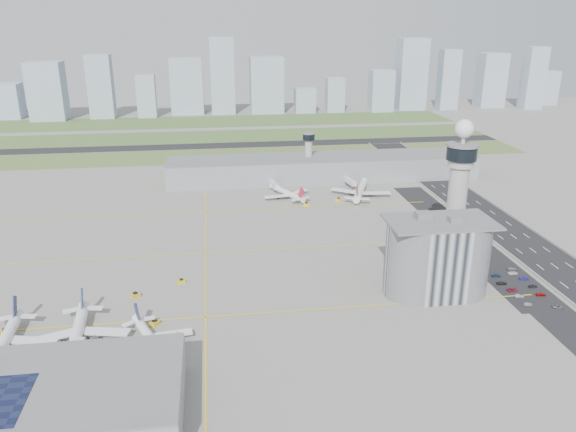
{
  "coord_description": "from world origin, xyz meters",
  "views": [
    {
      "loc": [
        -34.77,
        -216.11,
        106.05
      ],
      "look_at": [
        0.0,
        35.0,
        15.0
      ],
      "focal_mm": 35.0,
      "sensor_mm": 36.0,
      "label": 1
    }
  ],
  "objects": [
    {
      "name": "ground",
      "position": [
        0.0,
        0.0,
        0.0
      ],
      "size": [
        1000.0,
        1000.0,
        0.0
      ],
      "primitive_type": "plane",
      "color": "gray"
    },
    {
      "name": "grass_strip_0",
      "position": [
        -20.0,
        225.0,
        0.04
      ],
      "size": [
        480.0,
        50.0,
        0.08
      ],
      "primitive_type": "cube",
      "color": "#516A32",
      "rests_on": "ground"
    },
    {
      "name": "grass_strip_1",
      "position": [
        -20.0,
        300.0,
        0.04
      ],
      "size": [
        480.0,
        60.0,
        0.08
      ],
      "primitive_type": "cube",
      "color": "#496931",
      "rests_on": "ground"
    },
    {
      "name": "grass_strip_2",
      "position": [
        -20.0,
        380.0,
        0.04
      ],
      "size": [
        480.0,
        70.0,
        0.08
      ],
      "primitive_type": "cube",
      "color": "#4B6731",
      "rests_on": "ground"
    },
    {
      "name": "runway",
      "position": [
        -20.0,
        262.0,
        0.06
      ],
      "size": [
        480.0,
        22.0,
        0.1
      ],
      "primitive_type": "cube",
      "color": "black",
      "rests_on": "ground"
    },
    {
      "name": "highway",
      "position": [
        115.0,
        0.0,
        0.05
      ],
      "size": [
        28.0,
        500.0,
        0.1
      ],
      "primitive_type": "cube",
      "color": "black",
      "rests_on": "ground"
    },
    {
      "name": "barrier_left",
      "position": [
        101.0,
        0.0,
        0.6
      ],
      "size": [
        0.6,
        500.0,
        1.2
      ],
      "primitive_type": "cube",
      "color": "#9E9E99",
      "rests_on": "ground"
    },
    {
      "name": "barrier_right",
      "position": [
        129.0,
        0.0,
        0.6
      ],
      "size": [
        0.6,
        500.0,
        1.2
      ],
      "primitive_type": "cube",
      "color": "#9E9E99",
      "rests_on": "ground"
    },
    {
      "name": "landside_road",
      "position": [
        90.0,
        -10.0,
        0.04
      ],
      "size": [
        18.0,
        260.0,
        0.08
      ],
      "primitive_type": "cube",
      "color": "black",
      "rests_on": "ground"
    },
    {
      "name": "parking_lot",
      "position": [
        88.0,
        -22.0,
        0.05
      ],
      "size": [
        20.0,
        44.0,
        0.1
      ],
      "primitive_type": "cube",
      "color": "black",
      "rests_on": "ground"
    },
    {
      "name": "taxiway_line_h_0",
      "position": [
        -40.0,
        -30.0,
        0.01
      ],
      "size": [
        260.0,
        0.6,
        0.01
      ],
      "primitive_type": "cube",
      "color": "yellow",
      "rests_on": "ground"
    },
    {
      "name": "taxiway_line_h_1",
      "position": [
        -40.0,
        30.0,
        0.01
      ],
      "size": [
        260.0,
        0.6,
        0.01
      ],
      "primitive_type": "cube",
      "color": "yellow",
      "rests_on": "ground"
    },
    {
      "name": "taxiway_line_h_2",
      "position": [
        -40.0,
        90.0,
        0.01
      ],
      "size": [
        260.0,
        0.6,
        0.01
      ],
      "primitive_type": "cube",
      "color": "yellow",
      "rests_on": "ground"
    },
    {
      "name": "taxiway_line_v",
      "position": [
        -40.0,
        30.0,
        0.01
      ],
      "size": [
        0.6,
        260.0,
        0.01
      ],
      "primitive_type": "cube",
      "color": "yellow",
      "rests_on": "ground"
    },
    {
      "name": "control_tower",
      "position": [
        72.0,
        8.0,
        35.04
      ],
      "size": [
        14.0,
        14.0,
        64.5
      ],
      "color": "#ADAAA5",
      "rests_on": "ground"
    },
    {
      "name": "secondary_tower",
      "position": [
        30.0,
        150.0,
        18.8
      ],
      "size": [
        8.6,
        8.6,
        31.9
      ],
      "color": "#ADAAA5",
      "rests_on": "ground"
    },
    {
      "name": "admin_building",
      "position": [
        51.99,
        -22.0,
        15.3
      ],
      "size": [
        42.0,
        24.0,
        33.5
      ],
      "color": "#B2B2B7",
      "rests_on": "ground"
    },
    {
      "name": "terminal_pier",
      "position": [
        40.0,
        148.0,
        7.9
      ],
      "size": [
        210.0,
        32.0,
        15.8
      ],
      "color": "gray",
      "rests_on": "ground"
    },
    {
      "name": "near_terminal",
      "position": [
        -88.07,
        -82.02,
        6.43
      ],
      "size": [
        84.0,
        42.0,
        13.0
      ],
      "color": "gray",
      "rests_on": "ground"
    },
    {
      "name": "airplane_near_a",
      "position": [
        -106.42,
        -44.61,
        5.78
      ],
      "size": [
        37.2,
        43.06,
        11.56
      ],
      "primitive_type": null,
      "rotation": [
        0.0,
        0.0,
        -1.52
      ],
      "color": "white",
      "rests_on": "ground"
    },
    {
      "name": "airplane_near_b",
      "position": [
        -83.34,
        -42.25,
        5.89
      ],
      "size": [
        38.79,
        44.6,
        11.77
      ],
      "primitive_type": null,
      "rotation": [
        0.0,
        0.0,
        -1.5
      ],
      "color": "white",
      "rests_on": "ground"
    },
    {
      "name": "airplane_near_c",
      "position": [
        -57.75,
        -48.11,
        4.82
      ],
      "size": [
        40.7,
        43.34,
        9.65
      ],
      "primitive_type": null,
      "rotation": [
        0.0,
        0.0,
        -1.16
      ],
      "color": "white",
      "rests_on": "ground"
    },
    {
      "name": "airplane_far_a",
      "position": [
        9.4,
        110.57,
        5.18
      ],
      "size": [
        44.15,
        46.84,
        10.36
      ],
      "primitive_type": null,
      "rotation": [
        0.0,
        0.0,
        2.01
      ],
      "color": "white",
      "rests_on": "ground"
    },
    {
      "name": "airplane_far_b",
      "position": [
        55.74,
        107.96,
        6.17
      ],
      "size": [
        51.02,
        54.75,
        12.35
      ],
      "primitive_type": null,
      "rotation": [
        0.0,
        0.0,
        1.2
      ],
      "color": "white",
      "rests_on": "ground"
    },
    {
      "name": "jet_bridge_near_1",
      "position": [
        -83.0,
        -61.0,
        2.85
      ],
      "size": [
        5.39,
        14.31,
        5.7
      ],
      "primitive_type": null,
      "rotation": [
        0.0,
        0.0,
        1.4
      ],
      "color": "silver",
      "rests_on": "ground"
    },
    {
      "name": "jet_bridge_near_2",
      "position": [
        -53.0,
        -61.0,
        2.85
      ],
      "size": [
        5.39,
        14.31,
        5.7
      ],
      "primitive_type": null,
      "rotation": [
        0.0,
        0.0,
        1.4
      ],
      "color": "silver",
      "rests_on": "ground"
    },
    {
      "name": "jet_bridge_far_0",
      "position": [
        2.0,
        132.0,
        2.85
      ],
      "size": [
        5.39,
        14.31,
        5.7
      ],
      "primitive_type": null,
      "rotation": [
        0.0,
        0.0,
        -1.4
      ],
      "color": "silver",
      "rests_on": "ground"
    },
    {
      "name": "jet_bridge_far_1",
      "position": [
        52.0,
        132.0,
        2.85
      ],
      "size": [
        5.39,
        14.31,
        5.7
      ],
      "primitive_type": null,
      "rotation": [
        0.0,
        0.0,
        -1.4
      ],
      "color": "silver",
      "rests_on": "ground"
    },
    {
      "name": "tug_0",
      "position": [
        -110.25,
        -31.35,
        0.9
      ],
      "size": [
        3.35,
        2.52,
        1.8
      ],
      "primitive_type": null,
      "rotation": [
        0.0,
        0.0,
        -1.44
      ],
      "color": "gold",
      "rests_on": "ground"
    },
    {
      "name": "tug_1",
      "position": [
        -58.21,
        -32.99,
        1.01
      ],
      "size": [
        3.93,
        4.22,
        2.02
      ],
      "primitive_type": null,
      "rotation": [
        0.0,
        0.0,
        -0.6
      ],
      "color": "gold",
      "rests_on": "ground"
    },
    {
      "name": "tug_2",
      "position": [
        -67.7,
        -10.03,
        1.04
      ],
      "size": [
        4.33,
        4.05,
        2.07
      ],
      "primitive_type": null,
      "rotation": [
        0.0,
        0.0,
        2.18
      ],
      "color": "gold",
      "rests_on": "ground"
    },
    {
      "name": "tug_3",
      "position": [
        -50.06,
        0.19,
        0.92
      ],
      "size": [
        3.68,
        3.05,
        1.84
      ],
      "primitive_type": null,
      "rotation": [
        0.0,
        0.0,
        -1.26
      ],
      "color": "gold",
      "rests_on": "ground"
    },
    {
      "name": "tug_4",
      "position": [
        19.17,
        92.97,
        0.95
      ],
      "size": [
        3.65,
        3.95,
        1.9
      ],
      "primitive_type": null,
      "rotation": [
        0.0,
        0.0,
        0.57
      ],
      "color": "yellow",
      "rests_on": "ground"
    },
    {
      "name": "tug_5",
      "position": [
        39.87,
        99.18,
        1.01
      ],
      "size": [
        4.2,
        4.05,
        2.02
      ],
      "primitive_type": null,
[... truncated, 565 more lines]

